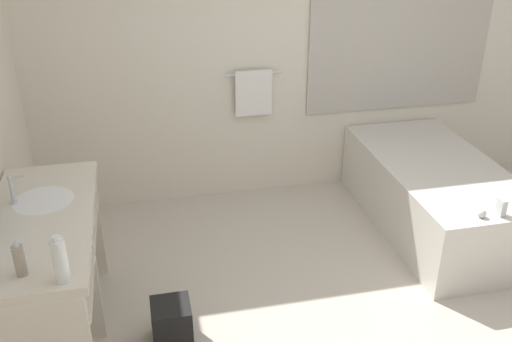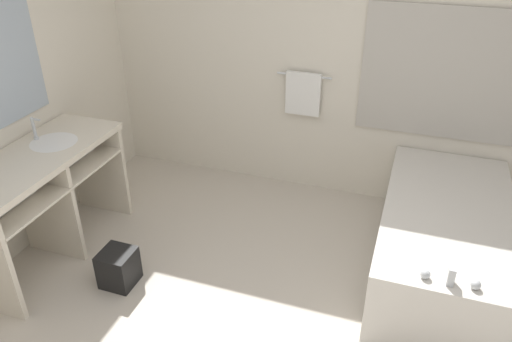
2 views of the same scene
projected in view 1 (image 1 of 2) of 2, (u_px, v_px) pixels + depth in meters
wall_back_with_blinds at (290, 47)px, 4.90m from camera, size 7.40×0.13×2.70m
vanity_counter at (47, 252)px, 3.34m from camera, size 0.59×1.40×0.91m
sink_faucet at (12, 190)px, 3.32m from camera, size 0.09×0.04×0.18m
bathtub at (435, 192)px, 4.71m from camera, size 0.92×1.85×0.70m
water_bottle_1 at (60, 260)px, 2.65m from camera, size 0.07×0.07×0.25m
soap_dispenser at (19, 260)px, 2.70m from camera, size 0.05×0.05×0.19m
waste_bin at (172, 323)px, 3.55m from camera, size 0.24×0.24×0.28m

